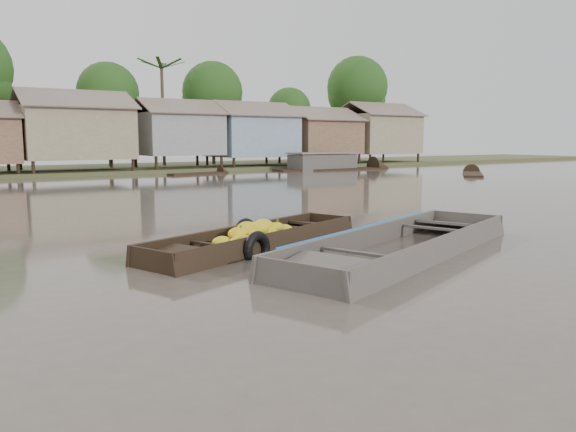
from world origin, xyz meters
TOP-DOWN VIEW (x-y plane):
  - ground at (0.00, 0.00)m, footprint 120.00×120.00m
  - riverbank at (3.03, 31.86)m, footprint 120.00×12.47m
  - banana_boat at (-0.30, 1.76)m, footprint 5.83×3.18m
  - viewer_boat at (1.85, -0.39)m, footprint 7.47×4.23m
  - distant_boats at (12.94, 24.19)m, footprint 46.93×14.08m

SIDE VIEW (x-z plane):
  - ground at x=0.00m, z-range 0.00..0.00m
  - viewer_boat at x=1.85m, z-range -0.24..0.35m
  - banana_boat at x=-0.30m, z-range -0.23..0.55m
  - distant_boats at x=12.94m, z-range -0.46..0.92m
  - riverbank at x=3.03m, z-range -2.04..8.18m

